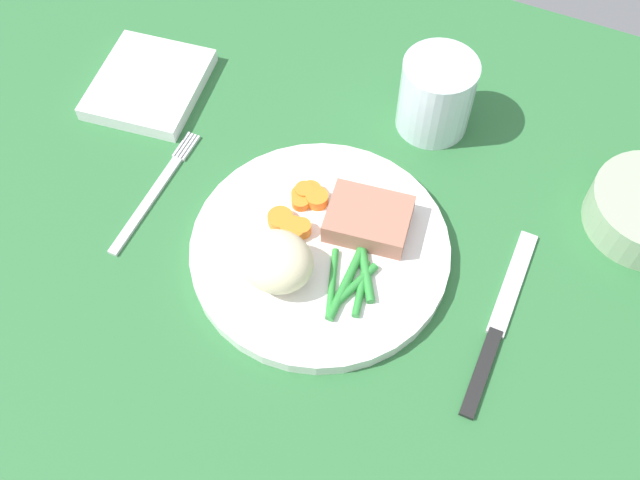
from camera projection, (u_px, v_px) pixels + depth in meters
dining_table at (345, 283)px, 72.15cm from camera, size 120.00×90.00×2.00cm
dinner_plate at (320, 250)px, 72.06cm from camera, size 25.36×25.36×1.60cm
meat_portion at (369, 219)px, 71.51cm from camera, size 8.74×7.18×2.46cm
mashed_potatoes at (277, 262)px, 67.57cm from camera, size 6.83×6.28×4.96cm
carrot_slices at (301, 209)px, 72.96cm from camera, size 4.72×7.22×1.29cm
green_beans at (352, 281)px, 68.84cm from camera, size 5.90×8.53×0.87cm
fork at (155, 192)px, 76.44cm from camera, size 1.44×16.60×0.40cm
knife at (498, 324)px, 68.51cm from camera, size 1.70×20.50×0.64cm
water_glass at (435, 99)px, 78.50cm from camera, size 7.93×7.93×8.72cm
napkin at (149, 84)px, 83.54cm from camera, size 13.19×14.44×1.66cm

